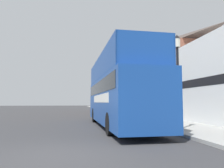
% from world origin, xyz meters
% --- Properties ---
extents(ground_plane, '(144.00, 144.00, 0.00)m').
position_xyz_m(ground_plane, '(0.00, 21.00, 0.00)').
color(ground_plane, '#333335').
extents(sidewalk, '(3.40, 108.00, 0.14)m').
position_xyz_m(sidewalk, '(6.89, 18.00, 0.07)').
color(sidewalk, '#999993').
rests_on(sidewalk, ground_plane).
extents(brick_terrace_rear, '(6.00, 22.16, 9.88)m').
position_xyz_m(brick_terrace_rear, '(11.59, 23.01, 4.94)').
color(brick_terrace_rear, '#935642').
rests_on(brick_terrace_rear, ground_plane).
extents(tour_bus, '(2.60, 11.38, 4.29)m').
position_xyz_m(tour_bus, '(3.21, 6.86, 1.89)').
color(tour_bus, '#19479E').
rests_on(tour_bus, ground_plane).
extents(parked_car_ahead_of_bus, '(2.01, 4.62, 1.55)m').
position_xyz_m(parked_car_ahead_of_bus, '(4.05, 15.81, 0.72)').
color(parked_car_ahead_of_bus, black).
rests_on(parked_car_ahead_of_bus, ground_plane).
extents(lamp_post_nearest, '(0.35, 0.35, 4.91)m').
position_xyz_m(lamp_post_nearest, '(5.80, 3.94, 3.51)').
color(lamp_post_nearest, black).
rests_on(lamp_post_nearest, sidewalk).
extents(lamp_post_second, '(0.35, 0.35, 5.00)m').
position_xyz_m(lamp_post_second, '(5.77, 11.28, 3.57)').
color(lamp_post_second, black).
rests_on(lamp_post_second, sidewalk).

